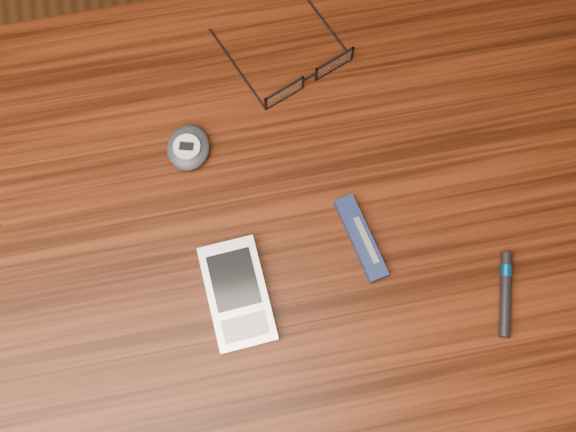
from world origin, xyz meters
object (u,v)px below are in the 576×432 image
at_px(pocket_knife, 361,238).
at_px(desk, 277,272).
at_px(pedometer, 188,148).
at_px(pda_phone, 237,294).
at_px(eyeglasses, 306,74).

bearing_deg(pocket_knife, desk, 177.47).
xyz_separation_m(desk, pedometer, (-0.08, 0.14, 0.11)).
bearing_deg(desk, pedometer, 118.98).
bearing_deg(pda_phone, pocket_knife, 13.99).
relative_size(pda_phone, pedometer, 1.79).
distance_m(eyeglasses, pda_phone, 0.28).
bearing_deg(desk, eyeglasses, 69.86).
relative_size(pda_phone, pocket_knife, 1.18).
bearing_deg(eyeglasses, pda_phone, -116.98).
bearing_deg(pedometer, eyeglasses, 23.51).
xyz_separation_m(pedometer, pocket_knife, (0.17, -0.14, -0.00)).
distance_m(pedometer, pocket_knife, 0.23).
bearing_deg(pda_phone, pedometer, 98.51).
xyz_separation_m(desk, pda_phone, (-0.05, -0.04, 0.11)).
height_order(pda_phone, pocket_knife, pda_phone).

